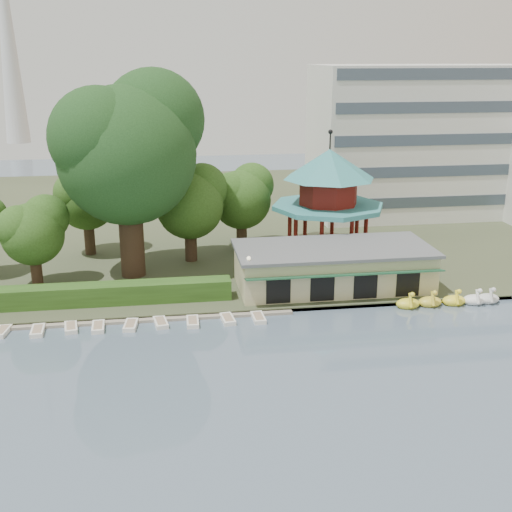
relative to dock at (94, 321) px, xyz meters
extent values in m
plane|color=slate|center=(12.00, -17.20, -0.12)|extent=(220.00, 220.00, 0.00)
cube|color=#424930|center=(12.00, 34.80, 0.08)|extent=(220.00, 70.00, 0.40)
cube|color=gray|center=(12.00, 0.10, 0.03)|extent=(220.00, 0.60, 0.30)
cube|color=gray|center=(0.00, 0.00, 0.00)|extent=(34.00, 1.60, 0.24)
cube|color=#C3BB8B|center=(22.00, 4.80, 2.08)|extent=(18.00, 8.00, 3.60)
cube|color=#595B5E|center=(22.00, 4.80, 4.03)|extent=(18.60, 8.60, 0.30)
cube|color=#194C2D|center=(22.00, 0.50, 2.88)|extent=(18.00, 1.59, 0.45)
cylinder|color=#C3BB8B|center=(24.00, 14.80, 0.88)|extent=(10.40, 10.40, 1.20)
cylinder|color=teal|center=(24.00, 14.80, 5.73)|extent=(12.40, 12.40, 0.50)
cylinder|color=maroon|center=(24.00, 14.80, 7.38)|extent=(6.40, 6.40, 2.80)
cone|color=teal|center=(24.00, 14.80, 10.38)|extent=(10.00, 10.00, 3.20)
cylinder|color=black|center=(24.00, 14.80, 12.88)|extent=(0.16, 0.16, 1.80)
cube|color=silver|center=(42.00, 32.80, 10.28)|extent=(30.00, 14.00, 20.00)
cone|color=silver|center=(-30.00, 122.80, 29.88)|extent=(6.00, 6.00, 60.00)
cube|color=#2F561B|center=(-3.00, 3.30, 1.18)|extent=(30.00, 2.00, 1.80)
cylinder|color=black|center=(13.50, 1.80, 2.28)|extent=(0.12, 0.12, 4.00)
sphere|color=beige|center=(13.50, 1.80, 4.38)|extent=(0.36, 0.36, 0.36)
cylinder|color=#3A281C|center=(3.00, 10.80, 5.14)|extent=(2.40, 2.40, 9.73)
sphere|color=#1E421B|center=(3.00, 10.80, 12.34)|extent=(13.35, 13.35, 13.35)
sphere|color=#1E421B|center=(5.67, 12.80, 15.46)|extent=(10.01, 10.01, 10.01)
sphere|color=#1E421B|center=(0.66, 9.47, 14.29)|extent=(9.34, 9.34, 9.34)
cylinder|color=#3A281C|center=(-6.00, 8.80, 2.37)|extent=(1.06, 1.06, 4.19)
sphere|color=#2F561B|center=(-6.00, 8.80, 5.47)|extent=(5.90, 5.90, 5.90)
sphere|color=#2F561B|center=(-4.82, 9.68, 6.81)|extent=(4.42, 4.42, 4.42)
sphere|color=#2F561B|center=(-7.03, 8.21, 6.31)|extent=(4.13, 4.13, 4.13)
cylinder|color=#3A281C|center=(9.00, 14.80, 2.73)|extent=(1.29, 1.29, 4.91)
sphere|color=#2F561B|center=(9.00, 14.80, 6.37)|extent=(7.17, 7.17, 7.17)
sphere|color=#2F561B|center=(10.43, 15.87, 7.94)|extent=(5.37, 5.37, 5.37)
sphere|color=#2F561B|center=(7.75, 14.08, 7.35)|extent=(5.02, 5.02, 5.02)
cylinder|color=#3A281C|center=(15.00, 18.80, 2.56)|extent=(1.21, 1.21, 4.55)
sphere|color=#2F561B|center=(15.00, 18.80, 5.92)|extent=(6.71, 6.71, 6.71)
sphere|color=#2F561B|center=(16.34, 19.81, 7.38)|extent=(5.03, 5.03, 5.03)
sphere|color=#2F561B|center=(13.83, 18.13, 6.83)|extent=(4.69, 4.69, 4.69)
cylinder|color=#3A281C|center=(-2.00, 18.80, 2.74)|extent=(1.16, 1.16, 4.92)
sphere|color=#2F561B|center=(-2.00, 18.80, 6.38)|extent=(6.45, 6.45, 6.45)
sphere|color=#2F561B|center=(-0.71, 19.77, 7.95)|extent=(4.83, 4.83, 4.83)
sphere|color=#2F561B|center=(-3.13, 18.16, 7.36)|extent=(4.51, 4.51, 4.51)
ellipsoid|color=yellow|center=(27.54, -0.66, 0.23)|extent=(2.16, 1.44, 0.99)
cylinder|color=yellow|center=(27.54, -1.21, 0.78)|extent=(0.26, 0.79, 1.29)
sphere|color=yellow|center=(27.54, -1.51, 1.43)|extent=(0.44, 0.44, 0.44)
ellipsoid|color=yellow|center=(29.67, -0.54, 0.23)|extent=(2.16, 1.44, 0.99)
cylinder|color=yellow|center=(29.67, -1.09, 0.78)|extent=(0.26, 0.79, 1.29)
sphere|color=yellow|center=(29.67, -1.39, 1.43)|extent=(0.44, 0.44, 0.44)
ellipsoid|color=yellow|center=(31.94, -0.57, 0.23)|extent=(2.16, 1.44, 0.99)
cylinder|color=yellow|center=(31.94, -1.12, 0.78)|extent=(0.26, 0.79, 1.29)
sphere|color=yellow|center=(31.94, -1.42, 1.43)|extent=(0.44, 0.44, 0.44)
ellipsoid|color=white|center=(33.84, -0.68, 0.23)|extent=(2.16, 1.44, 0.99)
cylinder|color=white|center=(33.84, -1.23, 0.78)|extent=(0.26, 0.79, 1.29)
sphere|color=white|center=(33.84, -1.53, 1.43)|extent=(0.44, 0.44, 0.44)
ellipsoid|color=silver|center=(35.19, -0.59, 0.23)|extent=(2.16, 1.44, 0.99)
cylinder|color=silver|center=(35.19, -1.14, 0.78)|extent=(0.26, 0.79, 1.29)
sphere|color=silver|center=(35.19, -1.44, 1.43)|extent=(0.44, 0.44, 0.44)
cube|color=white|center=(-7.17, -1.22, 0.06)|extent=(1.29, 2.41, 0.36)
cube|color=white|center=(-4.33, -1.51, 0.06)|extent=(1.12, 2.35, 0.36)
cube|color=white|center=(-1.73, -1.21, 0.06)|extent=(1.31, 2.42, 0.36)
cube|color=white|center=(0.49, -1.45, 0.06)|extent=(1.10, 2.34, 0.36)
cube|color=white|center=(3.13, -1.47, 0.06)|extent=(1.24, 2.39, 0.36)
cube|color=white|center=(5.61, -1.29, 0.06)|extent=(1.33, 2.42, 0.36)
cube|color=white|center=(8.26, -1.52, 0.06)|extent=(1.05, 2.32, 0.36)
cube|color=white|center=(11.24, -1.38, 0.06)|extent=(1.24, 2.39, 0.36)
cube|color=white|center=(13.87, -1.47, 0.06)|extent=(1.08, 2.34, 0.36)
camera|label=1|loc=(6.25, -51.53, 21.48)|focal=45.00mm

